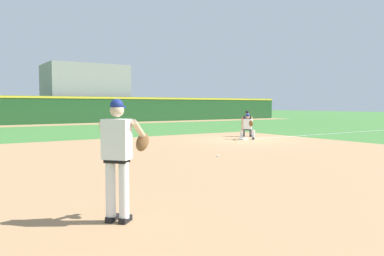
# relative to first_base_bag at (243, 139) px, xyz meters

# --- Properties ---
(ground_plane) EXTENTS (160.00, 160.00, 0.00)m
(ground_plane) POSITION_rel_first_base_bag_xyz_m (0.00, 0.00, -0.04)
(ground_plane) COLOR #3D7533
(infield_dirt_patch) EXTENTS (18.00, 18.00, 0.01)m
(infield_dirt_patch) POSITION_rel_first_base_bag_xyz_m (-5.23, -4.56, -0.04)
(infield_dirt_patch) COLOR #A87F56
(infield_dirt_patch) RESTS_ON ground
(warning_track_strip) EXTENTS (48.00, 3.20, 0.01)m
(warning_track_strip) POSITION_rel_first_base_bag_xyz_m (0.00, 20.00, -0.04)
(warning_track_strip) COLOR #A87F56
(warning_track_strip) RESTS_ON ground
(foul_line_stripe) EXTENTS (17.45, 0.10, 0.00)m
(foul_line_stripe) POSITION_rel_first_base_bag_xyz_m (8.72, 0.00, -0.04)
(foul_line_stripe) COLOR white
(foul_line_stripe) RESTS_ON ground
(first_base_bag) EXTENTS (0.38, 0.38, 0.09)m
(first_base_bag) POSITION_rel_first_base_bag_xyz_m (0.00, 0.00, 0.00)
(first_base_bag) COLOR white
(first_base_bag) RESTS_ON ground
(baseball) EXTENTS (0.07, 0.07, 0.07)m
(baseball) POSITION_rel_first_base_bag_xyz_m (-4.87, -4.27, -0.01)
(baseball) COLOR white
(baseball) RESTS_ON ground
(pitcher) EXTENTS (0.85, 0.56, 1.86)m
(pitcher) POSITION_rel_first_base_bag_xyz_m (-10.42, -9.11, 1.01)
(pitcher) COLOR black
(pitcher) RESTS_ON ground
(first_baseman) EXTENTS (0.76, 1.07, 1.34)m
(first_baseman) POSITION_rel_first_base_bag_xyz_m (0.35, 0.07, 0.69)
(first_baseman) COLOR black
(first_baseman) RESTS_ON ground
(umpire) EXTENTS (0.66, 0.68, 1.46)m
(umpire) POSITION_rel_first_base_bag_xyz_m (1.42, 1.31, 0.75)
(umpire) COLOR black
(umpire) RESTS_ON ground
(outfield_wall) EXTENTS (48.00, 0.54, 2.60)m
(outfield_wall) POSITION_rel_first_base_bag_xyz_m (0.00, 22.00, 1.35)
(outfield_wall) COLOR #1E4C23
(outfield_wall) RESTS_ON ground
(stadium_seating_block) EXTENTS (8.13, 5.90, 6.00)m
(stadium_seating_block) POSITION_rel_first_base_bag_xyz_m (0.00, 25.75, 2.98)
(stadium_seating_block) COLOR gray
(stadium_seating_block) RESTS_ON ground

